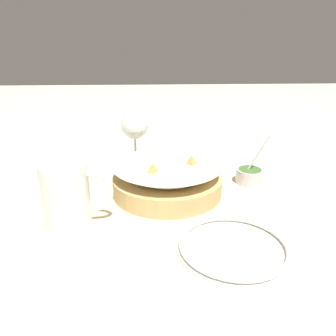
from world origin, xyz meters
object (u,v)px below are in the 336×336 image
at_px(food_basket, 168,180).
at_px(beer_mug, 68,196).
at_px(sauce_cup, 250,175).
at_px(side_plate, 234,247).
at_px(wine_glass, 135,127).

distance_m(food_basket, beer_mug, 0.23).
relative_size(sauce_cup, beer_mug, 0.89).
bearing_deg(side_plate, food_basket, 113.31).
bearing_deg(sauce_cup, food_basket, -166.36).
bearing_deg(food_basket, side_plate, -66.69).
xyz_separation_m(food_basket, sauce_cup, (0.20, 0.05, -0.01)).
height_order(sauce_cup, beer_mug, same).
bearing_deg(sauce_cup, wine_glass, 154.74).
xyz_separation_m(wine_glass, beer_mug, (-0.11, -0.30, -0.05)).
relative_size(sauce_cup, wine_glass, 0.78).
xyz_separation_m(beer_mug, side_plate, (0.29, -0.11, -0.05)).
bearing_deg(sauce_cup, beer_mug, -157.21).
height_order(beer_mug, side_plate, beer_mug).
bearing_deg(wine_glass, beer_mug, -110.89).
distance_m(food_basket, wine_glass, 0.21).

